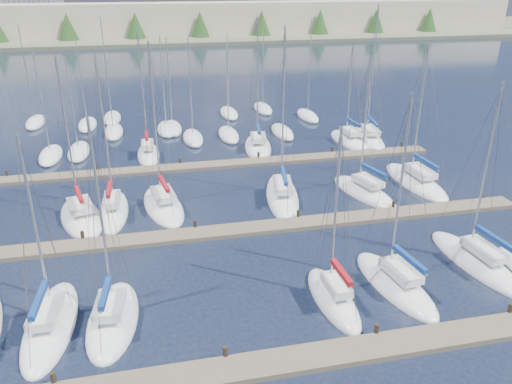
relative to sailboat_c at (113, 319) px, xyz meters
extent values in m
plane|color=#1B2236|center=(9.56, 52.80, -0.18)|extent=(400.00, 400.00, 0.00)
cube|color=#6B5E4C|center=(9.56, -5.20, -0.03)|extent=(44.00, 1.80, 0.35)
cylinder|color=#2D261C|center=(-2.44, -4.30, 0.12)|extent=(0.26, 0.26, 1.10)
cylinder|color=#2D261C|center=(5.56, -4.30, 0.12)|extent=(0.26, 0.26, 1.10)
cylinder|color=#2D261C|center=(13.56, -4.30, 0.12)|extent=(0.26, 0.26, 1.10)
cylinder|color=#2D261C|center=(21.56, -4.30, 0.12)|extent=(0.26, 0.26, 1.10)
cube|color=#6B5E4C|center=(9.56, 8.80, -0.03)|extent=(44.00, 1.80, 0.35)
cylinder|color=#2D261C|center=(-2.44, 9.70, 0.12)|extent=(0.26, 0.26, 1.10)
cylinder|color=#2D261C|center=(5.56, 9.70, 0.12)|extent=(0.26, 0.26, 1.10)
cylinder|color=#2D261C|center=(13.56, 9.70, 0.12)|extent=(0.26, 0.26, 1.10)
cylinder|color=#2D261C|center=(21.56, 9.70, 0.12)|extent=(0.26, 0.26, 1.10)
cylinder|color=#2D261C|center=(29.56, 9.70, 0.12)|extent=(0.26, 0.26, 1.10)
cube|color=#6B5E4C|center=(9.56, 22.80, -0.03)|extent=(44.00, 1.80, 0.35)
cylinder|color=#2D261C|center=(-10.44, 23.70, 0.12)|extent=(0.26, 0.26, 1.10)
cylinder|color=#2D261C|center=(-2.44, 23.70, 0.12)|extent=(0.26, 0.26, 1.10)
cylinder|color=#2D261C|center=(5.56, 23.70, 0.12)|extent=(0.26, 0.26, 1.10)
cylinder|color=#2D261C|center=(13.56, 23.70, 0.12)|extent=(0.26, 0.26, 1.10)
cylinder|color=#2D261C|center=(21.56, 23.70, 0.12)|extent=(0.26, 0.26, 1.10)
cylinder|color=#2D261C|center=(29.56, 23.70, 0.12)|extent=(0.26, 0.26, 1.10)
ellipsoid|color=white|center=(0.00, 0.02, -0.13)|extent=(3.39, 7.38, 1.60)
cube|color=silver|center=(-0.03, -0.33, 1.17)|extent=(1.72, 2.64, 0.50)
cylinder|color=#9EA0A5|center=(0.06, 0.59, 6.06)|extent=(0.14, 0.14, 10.29)
cylinder|color=#9EA0A5|center=(-0.09, -0.90, 2.22)|extent=(0.41, 3.00, 0.10)
cube|color=navy|center=(-0.09, -0.90, 2.34)|extent=(0.58, 2.78, 0.30)
ellipsoid|color=white|center=(24.93, 27.44, -0.13)|extent=(3.09, 7.92, 1.60)
cube|color=silver|center=(24.95, 27.05, 1.17)|extent=(1.63, 2.80, 0.50)
cylinder|color=#9EA0A5|center=(24.91, 28.06, 5.72)|extent=(0.14, 0.14, 9.61)
cylinder|color=#9EA0A5|center=(24.98, 26.42, 2.22)|extent=(0.24, 3.28, 0.10)
cube|color=navy|center=(24.98, 26.42, 2.34)|extent=(0.43, 3.03, 0.30)
ellipsoid|color=white|center=(-0.50, 14.13, -0.13)|extent=(2.43, 7.97, 1.60)
cube|color=silver|center=(-0.51, 13.73, 1.17)|extent=(1.30, 2.80, 0.50)
cylinder|color=#9EA0A5|center=(-0.49, 14.76, 6.53)|extent=(0.14, 0.14, 11.23)
cylinder|color=#9EA0A5|center=(-0.52, 13.10, 2.22)|extent=(0.18, 3.33, 0.10)
cube|color=maroon|center=(-0.52, 13.10, 2.34)|extent=(0.37, 3.07, 0.30)
ellipsoid|color=white|center=(27.45, 27.63, -0.13)|extent=(4.34, 9.94, 1.60)
cube|color=black|center=(27.45, 27.63, -0.13)|extent=(2.19, 4.79, 0.12)
cube|color=silver|center=(27.38, 27.16, 1.17)|extent=(2.07, 3.57, 0.50)
cylinder|color=#9EA0A5|center=(27.58, 28.39, 7.73)|extent=(0.14, 0.14, 13.62)
cylinder|color=#9EA0A5|center=(27.25, 26.40, 2.22)|extent=(0.76, 4.00, 0.10)
cube|color=navy|center=(27.25, 26.40, 2.34)|extent=(0.90, 3.71, 0.30)
ellipsoid|color=white|center=(3.43, 14.33, -0.13)|extent=(4.13, 8.62, 1.60)
cube|color=maroon|center=(3.43, 14.33, -0.13)|extent=(2.10, 4.16, 0.12)
cube|color=silver|center=(3.49, 13.92, 1.17)|extent=(2.02, 3.11, 0.50)
cylinder|color=#9EA0A5|center=(3.33, 14.98, 6.93)|extent=(0.14, 0.14, 12.03)
cylinder|color=#9EA0A5|center=(3.59, 13.26, 2.22)|extent=(0.63, 3.45, 0.10)
cube|color=maroon|center=(3.59, 13.26, 2.34)|extent=(0.79, 3.21, 0.30)
ellipsoid|color=white|center=(26.22, 14.58, -0.13)|extent=(3.28, 9.65, 1.60)
cube|color=maroon|center=(26.22, 14.58, -0.13)|extent=(1.69, 4.63, 0.12)
cube|color=silver|center=(26.24, 14.10, 1.17)|extent=(1.74, 3.40, 0.50)
cylinder|color=#9EA0A5|center=(26.19, 15.34, 6.56)|extent=(0.14, 0.14, 11.29)
cylinder|color=#9EA0A5|center=(26.26, 13.34, 2.22)|extent=(0.24, 4.01, 0.10)
cube|color=navy|center=(26.26, 13.34, 2.34)|extent=(0.43, 3.70, 0.30)
ellipsoid|color=white|center=(-2.94, 13.55, -0.13)|extent=(4.74, 8.31, 1.60)
cube|color=black|center=(-2.94, 13.55, -0.13)|extent=(2.39, 4.02, 0.12)
cube|color=silver|center=(-2.85, 13.17, 1.17)|extent=(2.24, 3.05, 0.50)
cylinder|color=#9EA0A5|center=(-3.09, 14.16, 6.59)|extent=(0.14, 0.14, 11.34)
cylinder|color=#9EA0A5|center=(-2.70, 12.56, 2.22)|extent=(0.87, 3.22, 0.10)
cube|color=maroon|center=(-2.70, 12.56, 2.34)|extent=(1.00, 3.01, 0.30)
ellipsoid|color=white|center=(2.52, 27.52, -0.13)|extent=(2.32, 7.51, 1.60)
cube|color=black|center=(2.52, 27.52, -0.13)|extent=(1.21, 3.60, 0.12)
cube|color=silver|center=(2.52, 27.15, 1.17)|extent=(1.27, 2.63, 0.50)
cylinder|color=#9EA0A5|center=(2.53, 28.12, 6.81)|extent=(0.14, 0.14, 11.78)
cylinder|color=#9EA0A5|center=(2.51, 26.55, 2.22)|extent=(0.12, 3.15, 0.10)
cube|color=maroon|center=(2.51, 26.55, 2.34)|extent=(0.32, 2.90, 0.30)
ellipsoid|color=white|center=(13.48, 14.16, -0.13)|extent=(4.42, 10.19, 1.60)
cube|color=silver|center=(13.39, 13.67, 1.17)|extent=(2.07, 3.66, 0.50)
cylinder|color=#9EA0A5|center=(13.63, 14.93, 7.38)|extent=(0.14, 0.14, 12.93)
cylinder|color=#9EA0A5|center=(13.25, 12.89, 2.22)|extent=(0.85, 4.10, 0.10)
cube|color=navy|center=(13.25, 12.89, 2.34)|extent=(0.98, 3.81, 0.30)
ellipsoid|color=white|center=(16.72, -0.20, -0.13)|extent=(3.50, 8.10, 1.60)
cube|color=silver|center=(16.77, -0.59, 1.17)|extent=(1.73, 2.90, 0.50)
cylinder|color=#9EA0A5|center=(16.64, 0.42, 6.29)|extent=(0.14, 0.14, 10.74)
cylinder|color=#9EA0A5|center=(16.85, -1.21, 2.22)|extent=(0.52, 3.28, 0.10)
cube|color=navy|center=(16.85, -1.21, 2.34)|extent=(0.68, 3.04, 0.30)
ellipsoid|color=white|center=(23.12, 0.98, -0.13)|extent=(3.23, 8.99, 1.60)
cube|color=black|center=(23.12, 0.98, -0.13)|extent=(1.65, 4.32, 0.12)
cube|color=silver|center=(23.16, 0.55, 1.17)|extent=(1.62, 3.19, 0.50)
cylinder|color=#9EA0A5|center=(23.06, 1.69, 6.30)|extent=(0.14, 0.14, 10.77)
cylinder|color=#9EA0A5|center=(23.22, -0.16, 2.22)|extent=(0.43, 3.69, 0.10)
cube|color=navy|center=(23.22, -0.16, 2.34)|extent=(0.60, 3.42, 0.30)
ellipsoid|color=white|center=(14.35, 27.50, -0.13)|extent=(4.22, 8.91, 1.60)
cube|color=maroon|center=(14.35, 27.50, -0.13)|extent=(2.14, 4.30, 0.12)
cube|color=silver|center=(14.28, 27.07, 1.17)|extent=(2.04, 3.21, 0.50)
cylinder|color=#9EA0A5|center=(14.46, 28.17, 7.20)|extent=(0.14, 0.14, 12.57)
cylinder|color=#9EA0A5|center=(14.17, 26.40, 2.22)|extent=(0.69, 3.56, 0.10)
cube|color=navy|center=(14.17, 26.40, 2.34)|extent=(0.84, 3.31, 0.30)
ellipsoid|color=white|center=(20.63, 13.35, -0.13)|extent=(4.50, 8.46, 1.60)
cube|color=black|center=(20.63, 13.35, -0.13)|extent=(2.26, 4.08, 0.12)
cube|color=silver|center=(20.73, 12.96, 1.17)|extent=(2.09, 3.09, 0.50)
cylinder|color=#9EA0A5|center=(20.47, 13.98, 6.14)|extent=(0.14, 0.14, 10.45)
cylinder|color=#9EA0A5|center=(20.88, 12.33, 2.22)|extent=(0.91, 3.31, 0.10)
cube|color=navy|center=(20.88, 12.33, 2.34)|extent=(1.04, 3.09, 0.30)
ellipsoid|color=white|center=(-3.27, 0.28, -0.13)|extent=(3.00, 8.32, 1.60)
cube|color=black|center=(-3.27, 0.28, -0.13)|extent=(1.54, 4.00, 0.12)
cube|color=silver|center=(-3.30, -0.13, 1.17)|extent=(1.56, 2.94, 0.50)
cylinder|color=#9EA0A5|center=(-3.23, 0.93, 5.71)|extent=(0.14, 0.14, 9.58)
cylinder|color=#9EA0A5|center=(-3.33, -0.78, 2.22)|extent=(0.30, 3.44, 0.10)
cube|color=navy|center=(-3.33, -0.78, 2.34)|extent=(0.48, 3.18, 0.30)
ellipsoid|color=white|center=(12.49, -0.81, -0.13)|extent=(2.22, 6.64, 1.60)
cube|color=maroon|center=(12.49, -0.81, -0.13)|extent=(1.15, 3.19, 0.12)
cube|color=silver|center=(12.50, -1.14, 1.17)|extent=(1.19, 2.33, 0.50)
cylinder|color=#9EA0A5|center=(12.48, -0.28, 5.58)|extent=(0.14, 0.14, 9.32)
cylinder|color=#9EA0A5|center=(12.51, -1.67, 2.22)|extent=(0.17, 2.77, 0.10)
cube|color=maroon|center=(12.51, -1.67, 2.34)|extent=(0.36, 2.55, 0.30)
cylinder|color=#9EA0A5|center=(-11.19, 42.69, 6.32)|extent=(0.12, 0.12, 11.20)
ellipsoid|color=white|center=(-11.19, 42.69, 0.07)|extent=(2.20, 6.40, 1.40)
cylinder|color=#9EA0A5|center=(5.61, 36.25, 5.79)|extent=(0.12, 0.12, 10.14)
ellipsoid|color=white|center=(5.61, 36.25, 0.07)|extent=(2.20, 6.40, 1.40)
cylinder|color=#9EA0A5|center=(4.88, 36.04, 5.96)|extent=(0.12, 0.12, 10.49)
ellipsoid|color=white|center=(4.88, 36.04, 0.07)|extent=(2.20, 6.40, 1.40)
cylinder|color=#9EA0A5|center=(18.63, 43.33, 5.75)|extent=(0.12, 0.12, 10.06)
ellipsoid|color=white|center=(18.63, 43.33, 0.07)|extent=(2.20, 6.40, 1.40)
cylinder|color=#9EA0A5|center=(-4.67, 40.13, 5.41)|extent=(0.12, 0.12, 9.39)
ellipsoid|color=white|center=(-4.67, 40.13, 0.07)|extent=(2.20, 6.40, 1.40)
cylinder|color=#9EA0A5|center=(-7.41, 28.98, 5.65)|extent=(0.12, 0.12, 9.85)
ellipsoid|color=white|center=(-7.41, 28.98, 0.07)|extent=(2.20, 6.40, 1.40)
cylinder|color=#9EA0A5|center=(-4.67, 29.62, 5.37)|extent=(0.12, 0.12, 9.30)
ellipsoid|color=white|center=(-4.67, 29.62, 0.07)|extent=(2.20, 6.40, 1.40)
cylinder|color=#9EA0A5|center=(23.53, 38.20, 6.56)|extent=(0.12, 0.12, 11.68)
ellipsoid|color=white|center=(23.53, 38.20, 0.07)|extent=(2.20, 6.40, 1.40)
cylinder|color=#9EA0A5|center=(11.87, 32.11, 5.60)|extent=(0.12, 0.12, 9.76)
ellipsoid|color=white|center=(11.87, 32.11, 0.07)|extent=(2.20, 6.40, 1.40)
cylinder|color=#9EA0A5|center=(-1.78, 42.71, 6.69)|extent=(0.12, 0.12, 11.95)
ellipsoid|color=white|center=(-1.78, 42.71, 0.07)|extent=(2.20, 6.40, 1.40)
cylinder|color=#9EA0A5|center=(18.32, 31.86, 4.95)|extent=(0.12, 0.12, 8.46)
ellipsoid|color=white|center=(18.32, 31.86, 0.07)|extent=(2.20, 6.40, 1.40)
cylinder|color=#9EA0A5|center=(-1.35, 36.27, 4.78)|extent=(0.12, 0.12, 8.12)
ellipsoid|color=white|center=(-1.35, 36.27, 0.07)|extent=(2.20, 6.40, 1.40)
cylinder|color=#9EA0A5|center=(13.56, 41.88, 5.72)|extent=(0.12, 0.12, 10.00)
ellipsoid|color=white|center=(13.56, 41.88, 0.07)|extent=(2.20, 6.40, 1.40)
cylinder|color=#9EA0A5|center=(7.67, 31.77, 5.99)|extent=(0.12, 0.12, 10.54)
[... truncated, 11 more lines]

